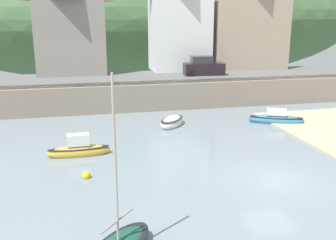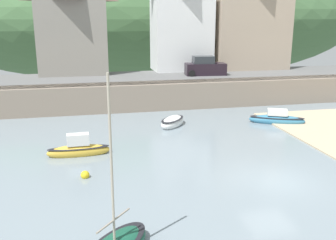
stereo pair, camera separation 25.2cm
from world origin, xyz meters
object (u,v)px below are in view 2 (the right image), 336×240
(waterfront_building_right, at_px, (249,16))
(parked_car_near_slipway, at_px, (205,67))
(sailboat_tall_mast, at_px, (172,122))
(waterfront_building_left, at_px, (72,27))
(fishing_boat_green, at_px, (277,119))
(waterfront_building_centre, at_px, (182,18))
(mooring_buoy, at_px, (85,175))
(sailboat_far_left, at_px, (79,149))

(waterfront_building_right, distance_m, parked_car_near_slipway, 9.44)
(sailboat_tall_mast, bearing_deg, waterfront_building_left, 66.62)
(sailboat_tall_mast, bearing_deg, waterfront_building_right, -1.47)
(fishing_boat_green, bearing_deg, sailboat_tall_mast, -162.84)
(waterfront_building_right, height_order, fishing_boat_green, waterfront_building_right)
(fishing_boat_green, height_order, sailboat_tall_mast, fishing_boat_green)
(waterfront_building_centre, xyz_separation_m, fishing_boat_green, (3.97, -15.24, -7.72))
(waterfront_building_right, bearing_deg, sailboat_tall_mast, -130.49)
(waterfront_building_centre, height_order, mooring_buoy, waterfront_building_centre)
(waterfront_building_centre, distance_m, sailboat_far_left, 23.71)
(parked_car_near_slipway, bearing_deg, sailboat_far_left, -125.35)
(waterfront_building_left, xyz_separation_m, waterfront_building_right, (19.62, 0.00, 1.21))
(sailboat_far_left, bearing_deg, waterfront_building_right, 43.98)
(sailboat_tall_mast, xyz_separation_m, parked_car_near_slipway, (5.65, 9.75, 2.90))
(waterfront_building_right, bearing_deg, waterfront_building_left, 180.00)
(waterfront_building_left, height_order, fishing_boat_green, waterfront_building_left)
(sailboat_far_left, height_order, fishing_boat_green, sailboat_far_left)
(sailboat_far_left, xyz_separation_m, parked_car_near_slipway, (12.65, 14.89, 2.83))
(waterfront_building_left, distance_m, waterfront_building_right, 19.66)
(parked_car_near_slipway, relative_size, mooring_buoy, 9.28)
(waterfront_building_left, height_order, sailboat_tall_mast, waterfront_building_left)
(parked_car_near_slipway, xyz_separation_m, mooring_buoy, (-12.30, -18.39, -3.07))
(waterfront_building_left, bearing_deg, fishing_boat_green, -44.16)
(waterfront_building_centre, xyz_separation_m, sailboat_tall_mast, (-4.28, -14.25, -7.75))
(waterfront_building_right, bearing_deg, parked_car_near_slipway, -145.39)
(sailboat_far_left, distance_m, fishing_boat_green, 15.80)
(waterfront_building_left, height_order, waterfront_building_right, waterfront_building_right)
(sailboat_tall_mast, bearing_deg, fishing_boat_green, -57.81)
(waterfront_building_left, relative_size, parked_car_near_slipway, 2.20)
(sailboat_far_left, bearing_deg, mooring_buoy, -85.67)
(sailboat_tall_mast, height_order, parked_car_near_slipway, parked_car_near_slipway)
(waterfront_building_left, distance_m, sailboat_tall_mast, 17.47)
(waterfront_building_right, height_order, sailboat_far_left, waterfront_building_right)
(sailboat_tall_mast, bearing_deg, mooring_buoy, -178.57)
(waterfront_building_centre, relative_size, sailboat_tall_mast, 3.63)
(mooring_buoy, bearing_deg, waterfront_building_centre, 64.48)
(waterfront_building_centre, distance_m, sailboat_tall_mast, 16.78)
(waterfront_building_left, xyz_separation_m, parked_car_near_slipway, (13.10, -4.50, -3.92))
(waterfront_building_centre, xyz_separation_m, waterfront_building_right, (7.89, -0.00, 0.28))
(waterfront_building_left, distance_m, mooring_buoy, 23.95)
(waterfront_building_right, bearing_deg, mooring_buoy, -129.43)
(sailboat_tall_mast, distance_m, mooring_buoy, 10.90)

